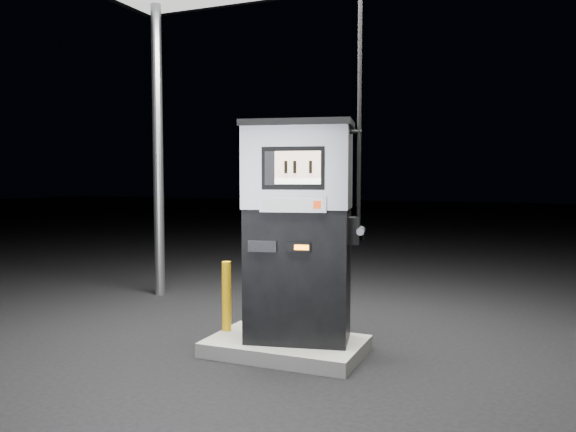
% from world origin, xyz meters
% --- Properties ---
extents(ground, '(80.00, 80.00, 0.00)m').
position_xyz_m(ground, '(0.00, 0.00, 0.00)').
color(ground, black).
rests_on(ground, ground).
extents(pump_island, '(1.60, 1.00, 0.15)m').
position_xyz_m(pump_island, '(0.00, 0.00, 0.07)').
color(pump_island, slate).
rests_on(pump_island, ground).
extents(fuel_dispenser, '(1.31, 0.89, 4.70)m').
position_xyz_m(fuel_dispenser, '(0.13, 0.04, 1.31)').
color(fuel_dispenser, black).
rests_on(fuel_dispenser, pump_island).
extents(bollard_left, '(0.10, 0.10, 0.77)m').
position_xyz_m(bollard_left, '(-0.74, 0.06, 0.53)').
color(bollard_left, '#FFB60E').
rests_on(bollard_left, pump_island).
extents(bollard_right, '(0.15, 0.15, 0.94)m').
position_xyz_m(bollard_right, '(0.55, 0.20, 0.62)').
color(bollard_right, '#FFB60E').
rests_on(bollard_right, pump_island).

